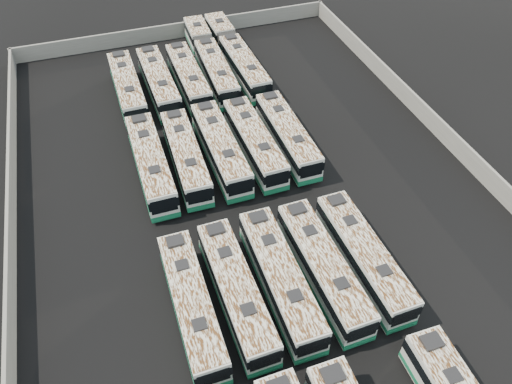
# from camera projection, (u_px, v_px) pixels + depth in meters

# --- Properties ---
(ground) EXTENTS (140.00, 140.00, 0.00)m
(ground) POSITION_uv_depth(u_px,v_px,m) (261.00, 208.00, 47.68)
(ground) COLOR black
(ground) RESTS_ON ground
(perimeter_wall) EXTENTS (45.20, 73.20, 2.20)m
(perimeter_wall) POSITION_uv_depth(u_px,v_px,m) (261.00, 200.00, 46.91)
(perimeter_wall) COLOR slate
(perimeter_wall) RESTS_ON ground
(bus_midfront_far_left) EXTENTS (2.68, 12.58, 3.55)m
(bus_midfront_far_left) POSITION_uv_depth(u_px,v_px,m) (192.00, 305.00, 37.89)
(bus_midfront_far_left) COLOR silver
(bus_midfront_far_left) RESTS_ON ground
(bus_midfront_left) EXTENTS (2.94, 12.80, 3.60)m
(bus_midfront_left) POSITION_uv_depth(u_px,v_px,m) (236.00, 291.00, 38.74)
(bus_midfront_left) COLOR silver
(bus_midfront_left) RESTS_ON ground
(bus_midfront_center) EXTENTS (2.76, 12.99, 3.66)m
(bus_midfront_center) POSITION_uv_depth(u_px,v_px,m) (280.00, 278.00, 39.56)
(bus_midfront_center) COLOR silver
(bus_midfront_center) RESTS_ON ground
(bus_midfront_right) EXTENTS (3.05, 12.97, 3.64)m
(bus_midfront_right) POSITION_uv_depth(u_px,v_px,m) (323.00, 268.00, 40.33)
(bus_midfront_right) COLOR silver
(bus_midfront_right) RESTS_ON ground
(bus_midfront_far_right) EXTENTS (2.95, 12.76, 3.58)m
(bus_midfront_far_right) POSITION_uv_depth(u_px,v_px,m) (363.00, 256.00, 41.21)
(bus_midfront_far_right) COLOR silver
(bus_midfront_far_right) RESTS_ON ground
(bus_midback_far_left) EXTENTS (2.85, 13.21, 3.72)m
(bus_midback_far_left) POSITION_uv_depth(u_px,v_px,m) (151.00, 163.00, 49.46)
(bus_midback_far_left) COLOR silver
(bus_midback_far_left) RESTS_ON ground
(bus_midback_left) EXTENTS (2.97, 12.79, 3.59)m
(bus_midback_left) POSITION_uv_depth(u_px,v_px,m) (186.00, 157.00, 50.32)
(bus_midback_left) COLOR silver
(bus_midback_left) RESTS_ON ground
(bus_midback_center) EXTENTS (2.92, 13.18, 3.71)m
(bus_midback_center) POSITION_uv_depth(u_px,v_px,m) (221.00, 148.00, 51.16)
(bus_midback_center) COLOR silver
(bus_midback_center) RESTS_ON ground
(bus_midback_right) EXTENTS (2.96, 12.92, 3.63)m
(bus_midback_right) POSITION_uv_depth(u_px,v_px,m) (254.00, 142.00, 51.95)
(bus_midback_right) COLOR silver
(bus_midback_right) RESTS_ON ground
(bus_midback_far_right) EXTENTS (2.71, 12.74, 3.59)m
(bus_midback_far_right) POSITION_uv_depth(u_px,v_px,m) (287.00, 135.00, 52.85)
(bus_midback_far_right) COLOR silver
(bus_midback_far_right) RESTS_ON ground
(bus_back_far_left) EXTENTS (2.85, 12.99, 3.66)m
(bus_back_far_left) POSITION_uv_depth(u_px,v_px,m) (128.00, 88.00, 59.30)
(bus_back_far_left) COLOR silver
(bus_back_far_left) RESTS_ON ground
(bus_back_left) EXTENTS (3.04, 13.10, 3.68)m
(bus_back_left) POSITION_uv_depth(u_px,v_px,m) (159.00, 83.00, 60.15)
(bus_back_left) COLOR silver
(bus_back_left) RESTS_ON ground
(bus_back_center) EXTENTS (2.86, 12.89, 3.63)m
(bus_back_center) POSITION_uv_depth(u_px,v_px,m) (189.00, 78.00, 60.99)
(bus_back_center) COLOR silver
(bus_back_center) RESTS_ON ground
(bus_back_right) EXTENTS (3.19, 19.76, 3.57)m
(bus_back_right) POSITION_uv_depth(u_px,v_px,m) (210.00, 59.00, 64.19)
(bus_back_right) COLOR silver
(bus_back_right) RESTS_ON ground
(bus_back_far_right) EXTENTS (3.03, 19.76, 3.58)m
(bus_back_far_right) POSITION_uv_depth(u_px,v_px,m) (236.00, 55.00, 65.05)
(bus_back_far_right) COLOR silver
(bus_back_far_right) RESTS_ON ground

